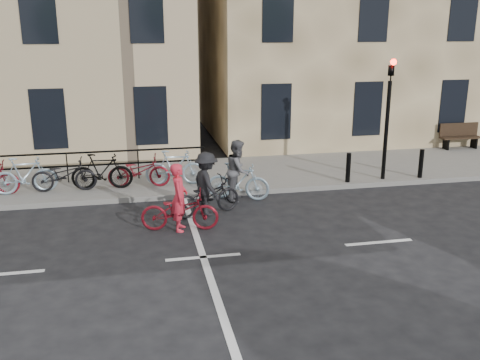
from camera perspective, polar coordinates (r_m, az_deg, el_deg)
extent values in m
plane|color=black|center=(11.45, -3.94, -8.23)|extent=(120.00, 120.00, 0.00)
cube|color=slate|center=(17.20, -20.06, -0.50)|extent=(46.00, 4.00, 0.15)
cylinder|color=black|center=(16.79, 15.33, 5.06)|extent=(0.12, 0.12, 3.00)
imported|color=black|center=(16.55, 15.84, 11.69)|extent=(0.15, 0.18, 0.90)
sphere|color=#FF0C05|center=(16.43, 16.06, 12.00)|extent=(0.18, 0.18, 0.18)
cylinder|color=black|center=(16.43, 11.47, 1.32)|extent=(0.14, 0.14, 0.90)
cylinder|color=black|center=(17.50, 18.74, 1.68)|extent=(0.14, 0.14, 0.90)
cube|color=black|center=(21.92, 21.10, 3.58)|extent=(0.06, 0.38, 0.40)
cube|color=black|center=(22.58, 23.68, 3.65)|extent=(0.06, 0.38, 0.40)
cube|color=black|center=(22.20, 22.48, 4.20)|extent=(1.60, 0.40, 0.06)
cube|color=black|center=(22.29, 22.30, 5.02)|extent=(1.60, 0.06, 0.50)
cube|color=black|center=(16.94, -19.70, 1.22)|extent=(9.35, 0.04, 0.95)
imported|color=#93AFC1|center=(16.16, -21.97, 0.47)|extent=(1.75, 0.49, 1.05)
imported|color=black|center=(16.01, -18.26, 0.51)|extent=(1.80, 0.63, 0.95)
imported|color=black|center=(15.90, -14.52, 0.90)|extent=(1.75, 0.49, 1.05)
imported|color=maroon|center=(15.88, -10.73, 0.93)|extent=(1.80, 0.63, 0.95)
imported|color=#93AFC1|center=(15.91, -6.96, 1.32)|extent=(1.75, 0.49, 1.05)
imported|color=maroon|center=(12.80, -6.45, -3.27)|extent=(1.92, 0.93, 0.97)
imported|color=red|center=(12.69, -6.50, -1.83)|extent=(0.48, 0.65, 1.64)
imported|color=#93AFC1|center=(14.91, -0.20, -0.15)|extent=(1.83, 1.12, 1.06)
imported|color=#535357|center=(14.82, -0.20, 1.05)|extent=(0.91, 1.01, 1.71)
imported|color=black|center=(13.77, -3.58, -1.77)|extent=(1.97, 1.22, 0.98)
imported|color=black|center=(13.67, -3.60, -0.41)|extent=(0.93, 1.21, 1.66)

